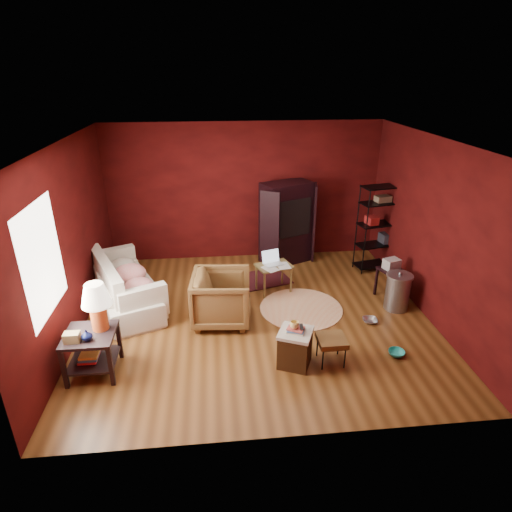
{
  "coord_description": "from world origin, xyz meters",
  "views": [
    {
      "loc": [
        -0.63,
        -5.95,
        3.75
      ],
      "look_at": [
        0.0,
        0.2,
        1.0
      ],
      "focal_mm": 30.0,
      "sensor_mm": 36.0,
      "label": 1
    }
  ],
  "objects_px": {
    "tv_armoire": "(287,222)",
    "armchair": "(222,296)",
    "side_table": "(94,321)",
    "laptop_desk": "(274,268)",
    "sofa": "(125,283)",
    "wire_shelving": "(380,224)",
    "hamper": "(295,347)"
  },
  "relations": [
    {
      "from": "hamper",
      "to": "wire_shelving",
      "type": "distance_m",
      "value": 3.66
    },
    {
      "from": "armchair",
      "to": "side_table",
      "type": "xyz_separation_m",
      "value": [
        -1.66,
        -1.03,
        0.3
      ]
    },
    {
      "from": "laptop_desk",
      "to": "wire_shelving",
      "type": "bearing_deg",
      "value": 0.63
    },
    {
      "from": "tv_armoire",
      "to": "armchair",
      "type": "bearing_deg",
      "value": -146.21
    },
    {
      "from": "sofa",
      "to": "side_table",
      "type": "relative_size",
      "value": 1.67
    },
    {
      "from": "side_table",
      "to": "wire_shelving",
      "type": "bearing_deg",
      "value": 29.21
    },
    {
      "from": "side_table",
      "to": "hamper",
      "type": "height_order",
      "value": "side_table"
    },
    {
      "from": "sofa",
      "to": "armchair",
      "type": "distance_m",
      "value": 1.76
    },
    {
      "from": "sofa",
      "to": "laptop_desk",
      "type": "distance_m",
      "value": 2.58
    },
    {
      "from": "side_table",
      "to": "tv_armoire",
      "type": "bearing_deg",
      "value": 46.36
    },
    {
      "from": "sofa",
      "to": "side_table",
      "type": "height_order",
      "value": "side_table"
    },
    {
      "from": "armchair",
      "to": "laptop_desk",
      "type": "xyz_separation_m",
      "value": [
        0.95,
        0.91,
        0.01
      ]
    },
    {
      "from": "tv_armoire",
      "to": "laptop_desk",
      "type": "bearing_deg",
      "value": -132.7
    },
    {
      "from": "tv_armoire",
      "to": "wire_shelving",
      "type": "xyz_separation_m",
      "value": [
        1.76,
        -0.51,
        0.06
      ]
    },
    {
      "from": "tv_armoire",
      "to": "wire_shelving",
      "type": "bearing_deg",
      "value": -39.86
    },
    {
      "from": "armchair",
      "to": "tv_armoire",
      "type": "height_order",
      "value": "tv_armoire"
    },
    {
      "from": "armchair",
      "to": "side_table",
      "type": "bearing_deg",
      "value": 126.88
    },
    {
      "from": "side_table",
      "to": "hamper",
      "type": "relative_size",
      "value": 2.09
    },
    {
      "from": "side_table",
      "to": "tv_armoire",
      "type": "xyz_separation_m",
      "value": [
        3.05,
        3.2,
        0.12
      ]
    },
    {
      "from": "armchair",
      "to": "tv_armoire",
      "type": "relative_size",
      "value": 0.54
    },
    {
      "from": "armchair",
      "to": "tv_armoire",
      "type": "xyz_separation_m",
      "value": [
        1.39,
        2.17,
        0.42
      ]
    },
    {
      "from": "wire_shelving",
      "to": "tv_armoire",
      "type": "bearing_deg",
      "value": 152.05
    },
    {
      "from": "laptop_desk",
      "to": "wire_shelving",
      "type": "distance_m",
      "value": 2.37
    },
    {
      "from": "tv_armoire",
      "to": "wire_shelving",
      "type": "distance_m",
      "value": 1.83
    },
    {
      "from": "armchair",
      "to": "tv_armoire",
      "type": "bearing_deg",
      "value": -27.43
    },
    {
      "from": "hamper",
      "to": "side_table",
      "type": "bearing_deg",
      "value": 176.38
    },
    {
      "from": "hamper",
      "to": "laptop_desk",
      "type": "relative_size",
      "value": 0.8
    },
    {
      "from": "armchair",
      "to": "laptop_desk",
      "type": "relative_size",
      "value": 1.21
    },
    {
      "from": "laptop_desk",
      "to": "wire_shelving",
      "type": "xyz_separation_m",
      "value": [
        2.19,
        0.75,
        0.47
      ]
    },
    {
      "from": "side_table",
      "to": "laptop_desk",
      "type": "relative_size",
      "value": 1.68
    },
    {
      "from": "side_table",
      "to": "tv_armoire",
      "type": "height_order",
      "value": "tv_armoire"
    },
    {
      "from": "sofa",
      "to": "tv_armoire",
      "type": "relative_size",
      "value": 1.26
    }
  ]
}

